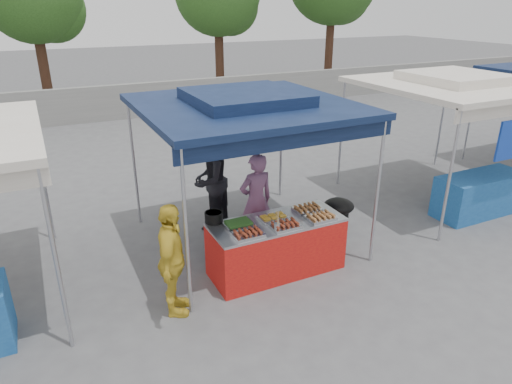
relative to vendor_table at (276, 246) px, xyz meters
name	(u,v)px	position (x,y,z in m)	size (l,w,h in m)	color
ground_plane	(273,267)	(0.00, 0.10, -0.43)	(80.00, 80.00, 0.00)	#535456
back_wall	(126,101)	(0.00, 11.10, 0.17)	(40.00, 0.25, 1.20)	slate
main_canopy	(245,105)	(0.00, 1.07, 1.94)	(3.20, 3.20, 2.57)	#AEAFB5
neighbor_stall_right	(466,127)	(4.50, 0.67, 1.18)	(3.20, 3.20, 2.57)	#AEAFB5
vendor_table	(276,246)	(0.00, 0.00, 0.00)	(2.00, 0.80, 0.85)	#B41611
food_tray_fl	(248,234)	(-0.58, -0.24, 0.46)	(0.42, 0.30, 0.07)	#BABABF
food_tray_fm	(285,225)	(0.00, -0.24, 0.46)	(0.42, 0.30, 0.07)	#BABABF
food_tray_fr	(321,217)	(0.61, -0.24, 0.46)	(0.42, 0.30, 0.07)	#BABABF
food_tray_bl	(239,224)	(-0.58, 0.09, 0.46)	(0.42, 0.30, 0.07)	#BABABF
food_tray_bm	(273,217)	(-0.03, 0.07, 0.46)	(0.42, 0.30, 0.07)	#BABABF
food_tray_br	(308,209)	(0.59, 0.10, 0.46)	(0.42, 0.30, 0.07)	#BABABF
cooking_pot	(214,217)	(-0.85, 0.38, 0.50)	(0.27, 0.27, 0.16)	black
skewer_cup	(277,227)	(-0.14, -0.27, 0.48)	(0.09, 0.09, 0.11)	#AEAFB5
wok_burner	(338,218)	(1.31, 0.26, 0.07)	(0.50, 0.50, 0.85)	black
crate_left	(241,245)	(-0.28, 0.69, -0.26)	(0.56, 0.39, 0.33)	#123697
crate_right	(270,241)	(0.22, 0.64, -0.29)	(0.46, 0.32, 0.28)	#123697
crate_stacked	(270,227)	(0.22, 0.64, -0.01)	(0.45, 0.32, 0.27)	#123697
vendor_woman	(256,201)	(0.08, 0.86, 0.39)	(0.59, 0.39, 1.63)	#805177
helper_man	(209,180)	(-0.36, 1.88, 0.47)	(0.87, 0.68, 1.80)	black
customer_person	(172,261)	(-1.68, -0.31, 0.36)	(0.92, 0.38, 1.56)	gold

